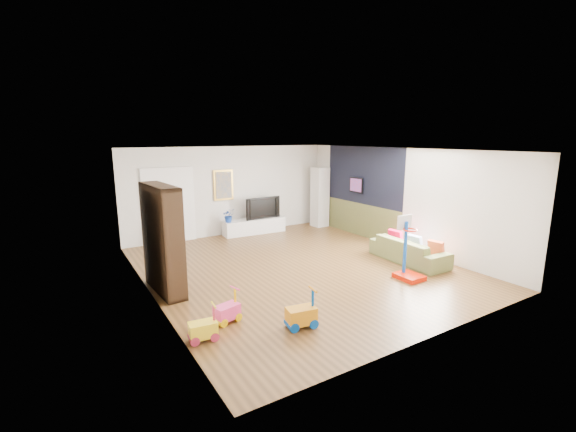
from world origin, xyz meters
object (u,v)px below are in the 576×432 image
bookshelf (162,239)px  basketball_hoop (411,248)px  media_console (254,226)px  sofa (409,250)px

bookshelf → basketball_hoop: (4.59, -2.10, -0.37)m
bookshelf → basketball_hoop: bookshelf is taller
media_console → bookshelf: size_ratio=0.94×
media_console → basketball_hoop: bearing=-76.6°
basketball_hoop → bookshelf: bearing=156.3°
media_console → bookshelf: bookshelf is taller
media_console → basketball_hoop: (1.01, -5.30, 0.45)m
sofa → basketball_hoop: (-0.90, -0.81, 0.40)m
media_console → sofa: size_ratio=1.00×
sofa → basketball_hoop: basketball_hoop is taller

